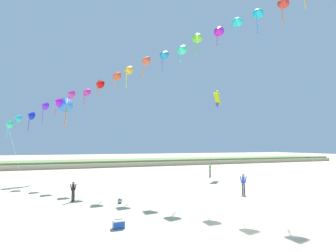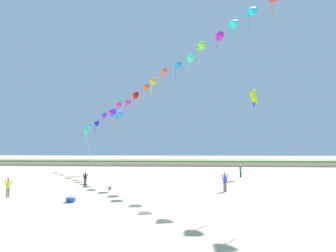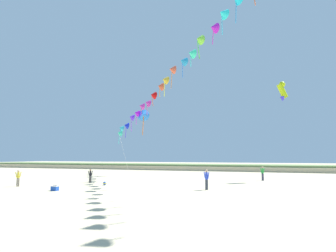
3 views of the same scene
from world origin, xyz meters
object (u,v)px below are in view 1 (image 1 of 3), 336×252
(person_near_right, at_px, (73,190))
(beach_cooler, at_px, (119,224))
(person_far_left, at_px, (243,182))
(large_kite_mid_trail, at_px, (217,98))
(large_kite_low_lead, at_px, (66,104))
(person_near_left, at_px, (210,170))
(beach_ball, at_px, (120,201))

(person_near_right, distance_m, beach_cooler, 7.95)
(person_far_left, xyz_separation_m, large_kite_mid_trail, (6.52, 14.08, 10.19))
(large_kite_low_lead, relative_size, beach_cooler, 7.36)
(person_near_left, xyz_separation_m, beach_ball, (-14.58, -11.61, -0.79))
(person_far_left, xyz_separation_m, large_kite_low_lead, (-14.39, 17.00, 8.48))
(large_kite_low_lead, bearing_deg, person_near_left, -15.05)
(person_near_left, height_order, large_kite_mid_trail, large_kite_mid_trail)
(person_near_left, height_order, person_near_right, person_near_left)
(person_near_right, xyz_separation_m, large_kite_mid_trail, (20.31, 11.66, 10.36))
(person_far_left, bearing_deg, large_kite_low_lead, 130.25)
(person_near_right, xyz_separation_m, large_kite_low_lead, (-0.60, 14.58, 8.64))
(large_kite_mid_trail, bearing_deg, person_near_right, -150.14)
(person_near_right, distance_m, beach_ball, 3.77)
(person_near_left, distance_m, beach_cooler, 23.49)
(large_kite_low_lead, relative_size, large_kite_mid_trail, 1.67)
(large_kite_mid_trail, height_order, beach_ball, large_kite_mid_trail)
(beach_ball, bearing_deg, person_far_left, -2.46)
(large_kite_low_lead, bearing_deg, person_far_left, -49.75)
(large_kite_mid_trail, xyz_separation_m, beach_cooler, (-18.40, -19.35, -11.00))
(person_far_left, relative_size, large_kite_low_lead, 0.41)
(large_kite_mid_trail, bearing_deg, beach_ball, -141.57)
(person_far_left, height_order, large_kite_mid_trail, large_kite_mid_trail)
(person_far_left, distance_m, large_kite_mid_trail, 18.56)
(large_kite_low_lead, bearing_deg, beach_cooler, -83.56)
(person_near_left, height_order, beach_cooler, person_near_left)
(person_far_left, height_order, beach_cooler, person_far_left)
(large_kite_mid_trail, bearing_deg, person_near_left, -142.20)
(beach_cooler, xyz_separation_m, beach_ball, (1.23, 5.73, -0.03))
(person_near_left, relative_size, person_near_right, 1.14)
(person_near_right, height_order, large_kite_mid_trail, large_kite_mid_trail)
(person_near_left, distance_m, person_far_left, 12.70)
(beach_cooler, bearing_deg, beach_ball, 77.89)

